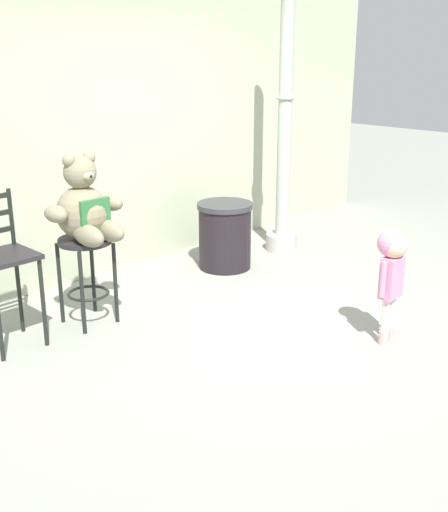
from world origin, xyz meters
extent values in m
plane|color=gray|center=(0.00, 0.00, 0.00)|extent=(24.00, 24.00, 0.00)
cube|color=#ABB094|center=(0.00, 2.22, 1.95)|extent=(7.87, 0.30, 3.89)
cylinder|color=black|center=(-1.01, 1.18, 0.69)|extent=(0.42, 0.42, 0.04)
cylinder|color=black|center=(-1.17, 1.02, 0.33)|extent=(0.03, 0.03, 0.67)
cylinder|color=black|center=(-0.86, 1.02, 0.33)|extent=(0.03, 0.03, 0.67)
cylinder|color=black|center=(-1.17, 1.34, 0.33)|extent=(0.03, 0.03, 0.67)
cylinder|color=black|center=(-0.86, 1.34, 0.33)|extent=(0.03, 0.03, 0.67)
torus|color=black|center=(-1.01, 1.18, 0.25)|extent=(0.34, 0.34, 0.02)
sphere|color=#7C745B|center=(-1.01, 1.18, 0.92)|extent=(0.42, 0.42, 0.42)
cube|color=#2A6535|center=(-1.01, 1.01, 0.93)|extent=(0.26, 0.03, 0.25)
sphere|color=#7C745B|center=(-1.01, 1.18, 1.23)|extent=(0.25, 0.25, 0.25)
ellipsoid|color=gray|center=(-1.01, 1.07, 1.22)|extent=(0.11, 0.08, 0.07)
sphere|color=black|center=(-1.01, 1.04, 1.22)|extent=(0.03, 0.03, 0.03)
sphere|color=#7C745B|center=(-1.10, 1.18, 1.33)|extent=(0.10, 0.10, 0.10)
sphere|color=#7C745B|center=(-0.92, 1.18, 1.33)|extent=(0.10, 0.10, 0.10)
ellipsoid|color=#7C745B|center=(-1.26, 1.15, 0.96)|extent=(0.15, 0.23, 0.13)
ellipsoid|color=#7C745B|center=(-0.76, 1.15, 0.96)|extent=(0.15, 0.23, 0.13)
ellipsoid|color=#7C745B|center=(-1.11, 0.98, 0.79)|extent=(0.14, 0.35, 0.17)
ellipsoid|color=#7C745B|center=(-0.92, 0.98, 0.79)|extent=(0.14, 0.35, 0.17)
cylinder|color=#D59997|center=(0.30, -0.74, 0.05)|extent=(0.07, 0.07, 0.10)
cylinder|color=silver|center=(0.30, -0.74, 0.23)|extent=(0.06, 0.06, 0.26)
cylinder|color=#D59997|center=(0.39, -0.74, 0.05)|extent=(0.07, 0.07, 0.10)
cylinder|color=silver|center=(0.39, -0.74, 0.23)|extent=(0.06, 0.06, 0.26)
cube|color=pink|center=(0.35, -0.74, 0.52)|extent=(0.18, 0.10, 0.31)
cylinder|color=pink|center=(0.23, -0.74, 0.54)|extent=(0.05, 0.05, 0.27)
cylinder|color=pink|center=(0.47, -0.74, 0.54)|extent=(0.05, 0.05, 0.27)
sphere|color=#D8B293|center=(0.35, -0.74, 0.77)|extent=(0.19, 0.19, 0.19)
sphere|color=#CD7EA2|center=(0.35, -0.72, 0.78)|extent=(0.21, 0.21, 0.21)
cylinder|color=black|center=(0.72, 1.34, 0.31)|extent=(0.52, 0.52, 0.62)
cylinder|color=#2D2D33|center=(0.72, 1.34, 0.64)|extent=(0.55, 0.55, 0.05)
cylinder|color=#ACA8A2|center=(1.57, 1.31, 0.09)|extent=(0.33, 0.33, 0.18)
cylinder|color=#A6AF9F|center=(1.57, 1.31, 1.50)|extent=(0.14, 0.14, 2.63)
torus|color=#ADA89E|center=(1.57, 1.31, 1.63)|extent=(0.19, 0.19, 0.04)
cube|color=black|center=(-1.66, 1.23, 0.70)|extent=(0.42, 0.42, 0.03)
cylinder|color=black|center=(-1.49, 1.05, 0.34)|extent=(0.03, 0.03, 0.68)
cylinder|color=black|center=(-1.49, 1.41, 0.34)|extent=(0.03, 0.03, 0.68)
cylinder|color=black|center=(-1.49, 1.41, 0.93)|extent=(0.03, 0.03, 0.43)
camera|label=1|loc=(-3.71, -3.00, 2.17)|focal=45.51mm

